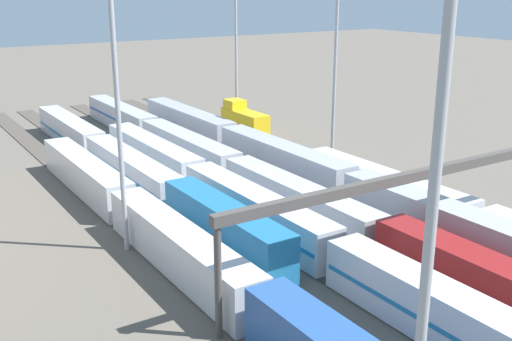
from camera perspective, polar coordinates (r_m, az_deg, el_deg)
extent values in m
plane|color=#60594F|center=(63.92, 2.51, -3.96)|extent=(400.00, 400.00, 0.00)
cube|color=#4C443D|center=(73.11, 12.18, -1.57)|extent=(140.00, 2.80, 0.12)
cube|color=#4C443D|center=(69.82, 9.25, -2.29)|extent=(140.00, 2.80, 0.12)
cube|color=#4C443D|center=(66.73, 6.03, -3.07)|extent=(140.00, 2.80, 0.12)
cube|color=#4C443D|center=(63.90, 2.51, -3.91)|extent=(140.00, 2.80, 0.12)
cube|color=#3D3833|center=(61.33, -1.33, -4.81)|extent=(140.00, 2.80, 0.12)
cube|color=#4C443D|center=(59.08, -5.49, -5.76)|extent=(140.00, 2.80, 0.12)
cube|color=#4C443D|center=(57.18, -9.97, -6.74)|extent=(140.00, 2.80, 0.12)
cube|color=silver|center=(66.32, 11.73, -1.67)|extent=(23.00, 3.00, 3.80)
cube|color=black|center=(66.50, 11.70, -2.13)|extent=(22.40, 3.06, 0.36)
cube|color=maroon|center=(47.12, 19.91, -9.88)|extent=(18.00, 3.00, 4.40)
cube|color=#B7BABF|center=(61.41, 3.81, -2.86)|extent=(23.00, 3.00, 3.80)
cube|color=#285193|center=(61.46, 3.81, -2.98)|extent=(22.40, 3.06, 0.36)
cube|color=#B7BABF|center=(81.24, -6.36, 2.02)|extent=(23.00, 3.00, 3.80)
cube|color=#285193|center=(81.33, -6.36, 1.77)|extent=(22.40, 3.06, 0.36)
cube|color=#B7BABF|center=(102.95, -12.43, 4.89)|extent=(23.00, 3.00, 3.80)
cube|color=#285193|center=(102.95, -12.43, 4.88)|extent=(22.40, 3.06, 0.36)
cube|color=gold|center=(96.81, -1.05, 4.48)|extent=(10.00, 3.00, 3.60)
cube|color=gold|center=(98.82, -1.97, 6.21)|extent=(3.00, 2.70, 1.40)
cube|color=silver|center=(50.94, -7.19, -7.25)|extent=(23.00, 3.00, 3.80)
cube|color=silver|center=(72.27, -15.57, -0.40)|extent=(23.00, 3.00, 3.80)
cube|color=#A8AAB2|center=(54.65, 17.22, -5.51)|extent=(23.00, 3.00, 5.00)
cube|color=#1E6B9E|center=(54.77, 17.19, -5.80)|extent=(22.40, 3.06, 0.36)
cube|color=#A8AAB2|center=(71.51, 2.43, 0.54)|extent=(23.00, 3.00, 5.00)
cube|color=#1E6B9E|center=(71.63, 2.42, 0.23)|extent=(22.40, 3.06, 0.36)
cube|color=#A8AAB2|center=(91.72, -6.31, 4.12)|extent=(23.00, 3.00, 5.00)
cube|color=#1E6B9E|center=(91.78, -6.30, 3.96)|extent=(22.40, 3.06, 0.36)
cube|color=#1E6B9E|center=(53.86, -2.92, -5.41)|extent=(18.00, 3.00, 4.40)
cube|color=silver|center=(72.56, -11.49, -0.04)|extent=(23.00, 3.00, 3.80)
cube|color=#1E6B9E|center=(72.54, -11.49, 0.02)|extent=(22.40, 3.06, 0.36)
cube|color=silver|center=(94.86, -16.90, 3.55)|extent=(23.00, 3.00, 3.80)
cube|color=#1E6B9E|center=(94.98, -16.88, 3.24)|extent=(22.40, 3.06, 0.36)
cube|color=silver|center=(42.35, 18.33, -13.34)|extent=(23.00, 3.00, 3.80)
cube|color=#1E6B9E|center=(42.41, 18.31, -13.50)|extent=(22.40, 3.06, 0.36)
cube|color=silver|center=(58.73, -0.12, -3.76)|extent=(23.00, 3.00, 3.80)
cube|color=#1E6B9E|center=(58.76, -0.12, -3.85)|extent=(22.40, 3.06, 0.36)
cube|color=silver|center=(79.22, -9.59, 1.49)|extent=(23.00, 3.00, 3.80)
cube|color=#1E6B9E|center=(79.29, -9.58, 1.29)|extent=(22.40, 3.06, 0.36)
cylinder|color=#9EA0A5|center=(82.70, 7.36, 9.33)|extent=(0.44, 0.44, 24.09)
cylinder|color=#9EA0A5|center=(22.94, 16.06, -3.66)|extent=(0.44, 0.44, 29.90)
cylinder|color=#9EA0A5|center=(102.64, -1.86, 11.17)|extent=(0.44, 0.44, 25.03)
cylinder|color=#9EA0A5|center=(52.92, -12.66, 4.49)|extent=(0.44, 0.44, 23.49)
cylinder|color=#4C4742|center=(40.87, -3.54, -10.43)|extent=(0.50, 0.50, 8.00)
cube|color=#4C4742|center=(49.15, 14.02, -0.59)|extent=(0.70, 35.00, 0.80)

